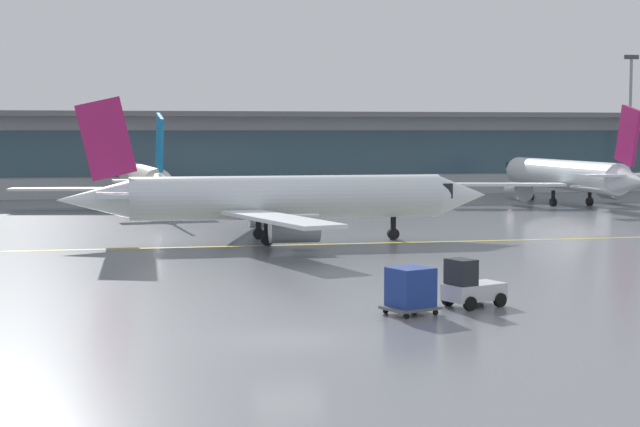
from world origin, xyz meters
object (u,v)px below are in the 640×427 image
at_px(gate_airplane_1, 144,180).
at_px(gate_airplane_2, 565,176).
at_px(taxiing_regional_jet, 282,199).
at_px(cargo_dolly_lead, 411,289).
at_px(baggage_tug, 470,286).
at_px(apron_light_mast_1, 630,118).

relative_size(gate_airplane_1, gate_airplane_2, 0.92).
bearing_deg(gate_airplane_1, taxiing_regional_jet, -171.02).
bearing_deg(gate_airplane_2, cargo_dolly_lead, 147.26).
xyz_separation_m(gate_airplane_1, baggage_tug, (11.13, -58.84, -1.82)).
height_order(cargo_dolly_lead, apron_light_mast_1, apron_light_mast_1).
xyz_separation_m(gate_airplane_1, apron_light_mast_1, (58.03, 12.52, 6.21)).
xyz_separation_m(gate_airplane_1, cargo_dolly_lead, (8.10, -60.01, -1.66)).
xyz_separation_m(gate_airplane_2, cargo_dolly_lead, (-33.63, -55.72, -1.89)).
bearing_deg(apron_light_mast_1, gate_airplane_1, -167.82).
height_order(taxiing_regional_jet, baggage_tug, taxiing_regional_jet).
bearing_deg(baggage_tug, cargo_dolly_lead, 180.00).
height_order(gate_airplane_1, apron_light_mast_1, apron_light_mast_1).
distance_m(cargo_dolly_lead, apron_light_mast_1, 88.40).
bearing_deg(baggage_tug, taxiing_regional_jet, 76.05).
relative_size(gate_airplane_1, baggage_tug, 9.33).
distance_m(gate_airplane_1, gate_airplane_2, 41.95).
relative_size(baggage_tug, cargo_dolly_lead, 1.16).
height_order(gate_airplane_1, taxiing_regional_jet, taxiing_regional_jet).
relative_size(gate_airplane_2, baggage_tug, 10.12).
height_order(gate_airplane_1, gate_airplane_2, gate_airplane_2).
distance_m(taxiing_regional_jet, apron_light_mast_1, 67.39).
bearing_deg(taxiing_regional_jet, apron_light_mast_1, 42.54).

